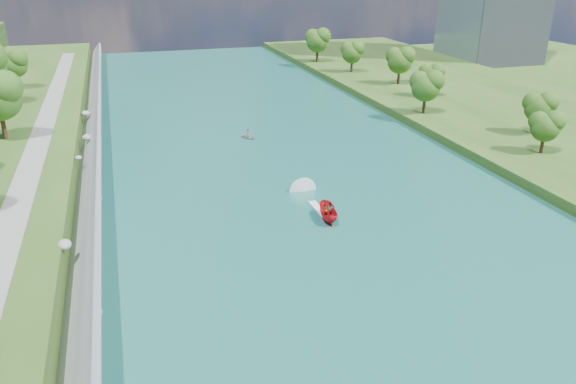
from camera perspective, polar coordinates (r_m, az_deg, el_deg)
name	(u,v)px	position (r m, az deg, el deg)	size (l,w,h in m)	color
ground	(353,252)	(57.62, 6.66, -6.09)	(260.00, 260.00, 0.00)	#2D5119
river_water	(294,182)	(74.54, 0.59, 1.01)	(55.00, 240.00, 0.10)	#195F57
riprap_bank	(87,196)	(69.88, -19.73, -0.36)	(4.42, 236.00, 4.05)	slate
riverside_path	(24,185)	(71.13, -25.21, 0.69)	(3.00, 200.00, 0.10)	gray
trees_east	(469,95)	(100.96, 17.91, 9.33)	(16.01, 143.94, 11.09)	#244612
motorboat	(324,209)	(64.65, 3.71, -1.76)	(3.60, 19.20, 2.18)	red
raft	(248,136)	(93.00, -4.04, 5.68)	(3.05, 3.39, 1.59)	gray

